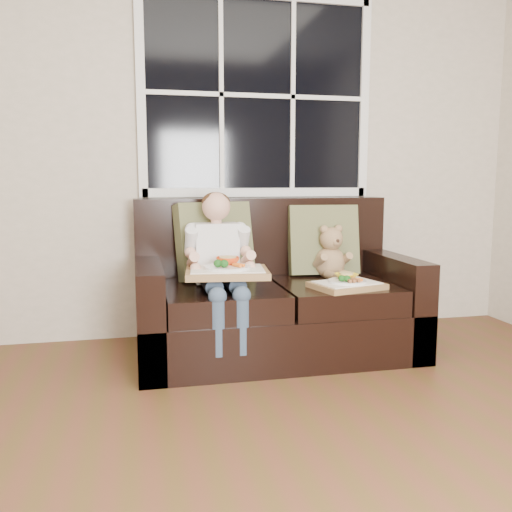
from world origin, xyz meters
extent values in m
cube|color=beige|center=(0.00, 2.50, 1.35)|extent=(4.50, 0.02, 2.70)
cube|color=black|center=(0.34, 2.48, 1.65)|extent=(1.50, 0.02, 1.25)
cube|color=white|center=(0.34, 2.47, 0.99)|extent=(1.58, 0.04, 0.06)
cube|color=white|center=(-0.44, 2.47, 1.65)|extent=(0.06, 0.04, 1.37)
cube|color=white|center=(1.12, 2.47, 1.65)|extent=(0.06, 0.04, 1.37)
cube|color=white|center=(0.34, 2.47, 1.65)|extent=(1.50, 0.03, 0.03)
cube|color=black|center=(0.34, 1.95, 0.15)|extent=(1.70, 0.90, 0.30)
cube|color=black|center=(-0.44, 1.95, 0.30)|extent=(0.15, 0.90, 0.60)
cube|color=black|center=(1.11, 1.95, 0.30)|extent=(0.15, 0.90, 0.60)
cube|color=black|center=(0.34, 2.33, 0.63)|extent=(1.70, 0.18, 0.66)
cube|color=black|center=(-0.01, 1.87, 0.38)|extent=(0.68, 0.72, 0.15)
cube|color=black|center=(0.69, 1.87, 0.38)|extent=(0.68, 0.72, 0.15)
cube|color=brown|center=(-0.01, 2.17, 0.69)|extent=(0.53, 0.34, 0.50)
cube|color=brown|center=(0.72, 2.17, 0.68)|extent=(0.48, 0.25, 0.47)
cube|color=silver|center=(-0.02, 2.00, 0.64)|extent=(0.26, 0.16, 0.36)
sphere|color=tan|center=(-0.02, 1.99, 0.92)|extent=(0.17, 0.17, 0.17)
ellipsoid|color=#3B2412|center=(-0.02, 2.00, 0.95)|extent=(0.17, 0.17, 0.12)
cylinder|color=#314157|center=(-0.09, 1.80, 0.50)|extent=(0.10, 0.32, 0.10)
cylinder|color=#314157|center=(0.04, 1.80, 0.50)|extent=(0.10, 0.32, 0.10)
cylinder|color=#314157|center=(-0.09, 1.54, 0.30)|extent=(0.09, 0.09, 0.30)
cylinder|color=#314157|center=(0.04, 1.54, 0.30)|extent=(0.09, 0.09, 0.30)
cylinder|color=tan|center=(-0.18, 1.88, 0.68)|extent=(0.07, 0.32, 0.25)
cylinder|color=tan|center=(0.13, 1.88, 0.68)|extent=(0.07, 0.32, 0.25)
ellipsoid|color=#9C8052|center=(0.74, 2.08, 0.54)|extent=(0.23, 0.20, 0.21)
sphere|color=#9C8052|center=(0.74, 2.06, 0.70)|extent=(0.17, 0.17, 0.15)
sphere|color=#9C8052|center=(0.69, 2.07, 0.76)|extent=(0.05, 0.05, 0.05)
sphere|color=#9C8052|center=(0.79, 2.07, 0.76)|extent=(0.05, 0.05, 0.05)
sphere|color=#9C8052|center=(0.74, 2.01, 0.69)|extent=(0.06, 0.06, 0.06)
sphere|color=black|center=(0.74, 1.98, 0.70)|extent=(0.02, 0.02, 0.02)
cylinder|color=#9C8052|center=(0.69, 1.96, 0.48)|extent=(0.07, 0.12, 0.06)
cylinder|color=#9C8052|center=(0.79, 1.96, 0.48)|extent=(0.07, 0.12, 0.06)
cube|color=olive|center=(-0.01, 1.72, 0.56)|extent=(0.50, 0.40, 0.04)
cube|color=silver|center=(-0.01, 1.72, 0.59)|extent=(0.44, 0.34, 0.01)
cylinder|color=silver|center=(-0.01, 1.71, 0.60)|extent=(0.26, 0.26, 0.02)
imported|color=#DF4012|center=(0.00, 1.76, 0.63)|extent=(0.15, 0.15, 0.04)
cylinder|color=tan|center=(0.00, 1.76, 0.63)|extent=(0.10, 0.10, 0.02)
ellipsoid|color=#1F561B|center=(-0.07, 1.66, 0.63)|extent=(0.05, 0.05, 0.04)
ellipsoid|color=#1F561B|center=(-0.03, 1.65, 0.63)|extent=(0.05, 0.05, 0.04)
cylinder|color=orange|center=(0.04, 1.66, 0.61)|extent=(0.05, 0.07, 0.02)
cube|color=olive|center=(0.70, 1.69, 0.47)|extent=(0.45, 0.38, 0.03)
cube|color=silver|center=(0.70, 1.69, 0.49)|extent=(0.39, 0.33, 0.01)
cylinder|color=silver|center=(0.70, 1.68, 0.49)|extent=(0.22, 0.22, 0.01)
imported|color=yellow|center=(0.71, 1.72, 0.52)|extent=(0.15, 0.15, 0.03)
cylinder|color=tan|center=(0.71, 1.72, 0.52)|extent=(0.08, 0.08, 0.02)
ellipsoid|color=#1F561B|center=(0.65, 1.64, 0.52)|extent=(0.04, 0.04, 0.04)
ellipsoid|color=#1F561B|center=(0.68, 1.63, 0.52)|extent=(0.04, 0.04, 0.04)
cylinder|color=orange|center=(0.74, 1.64, 0.51)|extent=(0.04, 0.06, 0.01)
cylinder|color=brown|center=(0.70, 1.62, 0.51)|extent=(0.03, 0.08, 0.02)
camera|label=1|loc=(-0.50, -1.24, 1.08)|focal=38.00mm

